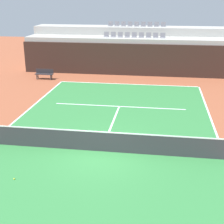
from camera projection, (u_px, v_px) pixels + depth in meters
name	position (u px, v px, depth m)	size (l,w,h in m)	color
ground_plane	(101.00, 151.00, 14.95)	(80.00, 80.00, 0.00)	brown
court_surface	(101.00, 151.00, 14.95)	(11.00, 24.00, 0.01)	#2D7238
baseline_far	(128.00, 84.00, 26.08)	(11.00, 0.10, 0.00)	white
service_line_far	(119.00, 106.00, 20.91)	(8.26, 0.10, 0.00)	white
centre_service_line	(112.00, 125.00, 17.93)	(0.10, 6.40, 0.00)	white
back_wall	(132.00, 60.00, 28.53)	(19.43, 0.30, 2.73)	black
stands_tier_lower	(134.00, 55.00, 29.73)	(19.43, 2.40, 3.10)	#9E9E99
stands_tier_upper	(136.00, 47.00, 31.84)	(19.43, 2.40, 3.83)	#9E9E99
seating_row_lower	(134.00, 36.00, 29.25)	(5.45, 0.44, 0.44)	slate
seating_row_upper	(137.00, 25.00, 31.24)	(5.45, 0.44, 0.44)	slate
tennis_net	(101.00, 141.00, 14.78)	(11.08, 0.08, 1.07)	black
player_bench	(44.00, 73.00, 27.47)	(1.50, 0.40, 0.85)	#232328
tennis_ball_1	(14.00, 179.00, 12.65)	(0.07, 0.07, 0.07)	#CCE033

